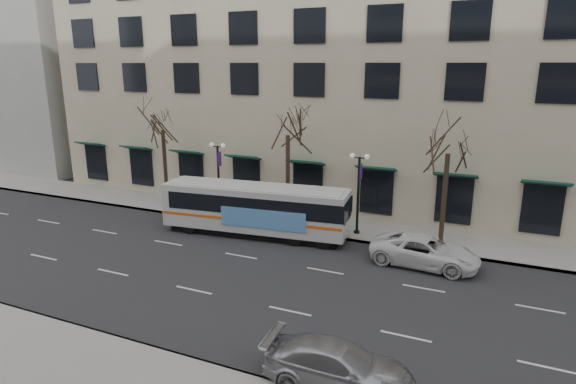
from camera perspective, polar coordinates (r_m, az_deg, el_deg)
The scene contains 12 objects.
ground at distance 25.52m, azimuth -8.14°, elevation -9.33°, with size 160.00×160.00×0.00m, color black.
sidewalk_far at distance 31.36m, azimuth 8.53°, elevation -4.50°, with size 80.00×4.00×0.15m, color gray.
building_hotel at distance 43.18m, azimuth 4.26°, elevation 16.99°, with size 40.00×20.00×24.00m, color #B4A889.
building_far_upblock at distance 64.95m, azimuth -28.65°, elevation 16.36°, with size 28.00×20.00×28.00m, color #999993.
tree_far_left at distance 36.48m, azimuth -14.73°, elevation 8.59°, with size 3.60×3.60×8.34m.
tree_far_mid at distance 31.27m, azimuth -0.03°, elevation 8.48°, with size 3.60×3.60×8.55m.
tree_far_right at distance 28.82m, azimuth 18.59°, elevation 6.18°, with size 3.60×3.60×8.06m.
lamp_post_left at distance 33.73m, azimuth -8.23°, elevation 1.97°, with size 1.22×0.45×5.21m.
lamp_post_right at distance 29.79m, azimuth 8.35°, elevation 0.23°, with size 1.22×0.45×5.21m.
city_bus at distance 30.01m, azimuth -3.79°, elevation -1.93°, with size 11.93×3.81×3.18m.
silver_car at distance 17.06m, azimuth 5.99°, elevation -19.76°, with size 2.06×5.08×1.47m, color #AAABB1.
white_pickup at distance 26.75m, azimuth 15.91°, elevation -6.79°, with size 2.61×5.65×1.57m, color white.
Camera 1 is at (12.54, -19.63, 10.42)m, focal length 30.00 mm.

